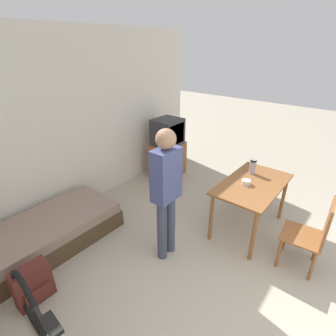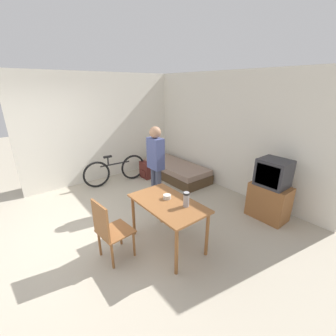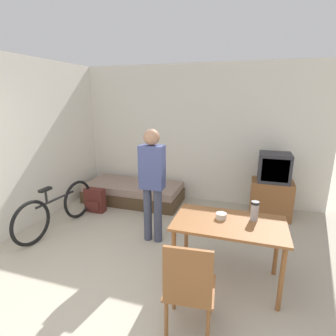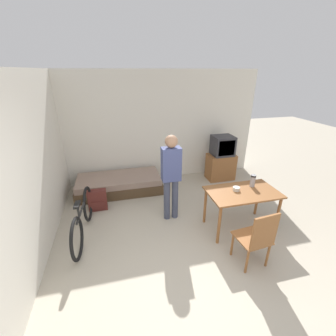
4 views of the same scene
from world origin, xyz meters
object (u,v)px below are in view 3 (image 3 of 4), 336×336
at_px(mate_bowl, 221,216).
at_px(backpack, 95,200).
at_px(person_standing, 152,178).
at_px(thermos_flask, 255,210).
at_px(dining_table, 229,230).
at_px(bicycle, 57,209).
at_px(wooden_chair, 189,286).
at_px(daybed, 133,192).
at_px(tv, 272,188).

distance_m(mate_bowl, backpack, 2.74).
xyz_separation_m(person_standing, thermos_flask, (1.38, -0.46, -0.10)).
relative_size(dining_table, backpack, 2.74).
distance_m(dining_table, person_standing, 1.31).
relative_size(thermos_flask, backpack, 0.50).
height_order(bicycle, person_standing, person_standing).
relative_size(wooden_chair, bicycle, 0.58).
relative_size(person_standing, mate_bowl, 13.79).
distance_m(daybed, tv, 2.66).
xyz_separation_m(tv, dining_table, (-0.58, -1.96, 0.10)).
distance_m(daybed, thermos_flask, 2.99).
xyz_separation_m(wooden_chair, thermos_flask, (0.51, 0.99, 0.35)).
bearing_deg(backpack, person_standing, -24.22).
bearing_deg(dining_table, person_standing, 152.46).
xyz_separation_m(tv, person_standing, (-1.70, -1.37, 0.42)).
distance_m(bicycle, thermos_flask, 3.03).
bearing_deg(daybed, backpack, -124.20).
bearing_deg(bicycle, mate_bowl, -8.28).
height_order(tv, bicycle, tv).
bearing_deg(wooden_chair, thermos_flask, 62.73).
bearing_deg(tv, daybed, -178.67).
distance_m(wooden_chair, mate_bowl, 0.96).
distance_m(daybed, dining_table, 2.84).
relative_size(daybed, mate_bowl, 16.20).
height_order(wooden_chair, bicycle, wooden_chair).
height_order(tv, dining_table, tv).
bearing_deg(bicycle, dining_table, -9.26).
relative_size(dining_table, thermos_flask, 5.52).
bearing_deg(backpack, dining_table, -25.73).
distance_m(person_standing, thermos_flask, 1.46).
bearing_deg(bicycle, thermos_flask, -5.96).
bearing_deg(person_standing, thermos_flask, -18.23).
relative_size(daybed, dining_table, 1.61).
height_order(dining_table, thermos_flask, thermos_flask).
bearing_deg(dining_table, wooden_chair, -106.40).
bearing_deg(tv, thermos_flask, -99.94).
height_order(daybed, backpack, backpack).
xyz_separation_m(tv, wooden_chair, (-0.83, -2.82, -0.03)).
distance_m(bicycle, backpack, 0.81).
relative_size(mate_bowl, backpack, 0.27).
bearing_deg(wooden_chair, daybed, 123.20).
distance_m(tv, dining_table, 2.05).
bearing_deg(bicycle, wooden_chair, -27.77).
xyz_separation_m(dining_table, thermos_flask, (0.26, 0.13, 0.22)).
distance_m(thermos_flask, mate_bowl, 0.37).
relative_size(tv, bicycle, 0.71).
xyz_separation_m(tv, thermos_flask, (-0.32, -1.83, 0.32)).
bearing_deg(bicycle, daybed, 65.62).
distance_m(wooden_chair, person_standing, 1.75).
distance_m(dining_table, mate_bowl, 0.17).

